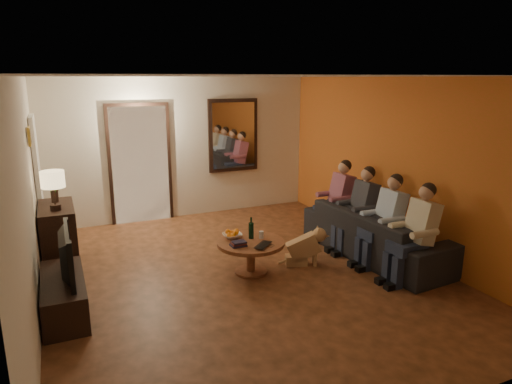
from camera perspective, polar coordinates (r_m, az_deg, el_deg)
name	(u,v)px	position (r m, az deg, el deg)	size (l,w,h in m)	color
floor	(245,274)	(6.27, -1.41, -10.24)	(5.00, 6.00, 0.01)	#402411
ceiling	(243,76)	(5.71, -1.57, 14.26)	(5.00, 6.00, 0.01)	white
back_wall	(183,149)	(8.66, -9.16, 5.39)	(5.00, 0.02, 2.60)	beige
front_wall	(408,266)	(3.41, 18.50, -8.80)	(5.00, 0.02, 2.60)	beige
left_wall	(28,201)	(5.44, -26.60, -1.07)	(0.02, 6.00, 2.60)	beige
right_wall	(398,166)	(7.17, 17.32, 3.15)	(0.02, 6.00, 2.60)	beige
orange_accent	(397,166)	(7.17, 17.26, 3.14)	(0.01, 6.00, 2.60)	#B8681F
kitchen_doorway	(140,165)	(8.51, -14.27, 3.28)	(1.00, 0.06, 2.10)	#FFE0A5
door_trim	(140,165)	(8.50, -14.26, 3.27)	(1.12, 0.04, 2.22)	black
fridge_glimpse	(154,172)	(8.59, -12.57, 2.45)	(0.45, 0.03, 1.70)	silver
mirror_frame	(233,135)	(8.90, -2.87, 7.08)	(1.00, 0.05, 1.40)	black
mirror_glass	(234,136)	(8.87, -2.80, 7.06)	(0.86, 0.02, 1.26)	white
white_door	(39,183)	(7.74, -25.52, 1.05)	(0.06, 0.85, 2.04)	white
framed_art	(29,136)	(6.63, -26.49, 6.28)	(0.03, 0.28, 0.24)	#B28C33
art_canvas	(30,136)	(6.62, -26.36, 6.29)	(0.01, 0.22, 0.18)	brown
dresser	(59,236)	(6.94, -23.40, -5.11)	(0.45, 0.99, 0.88)	black
table_lamp	(54,190)	(6.54, -23.96, 0.18)	(0.30, 0.30, 0.54)	beige
flower_vase	(54,187)	(6.98, -23.96, 0.58)	(0.14, 0.14, 0.44)	red
tv_stand	(64,295)	(5.67, -22.85, -11.84)	(0.45, 1.26, 0.42)	black
tv	(60,255)	(5.48, -23.34, -7.21)	(0.13, 0.97, 0.56)	black
sofa	(377,233)	(7.00, 14.90, -4.95)	(0.95, 2.44, 0.71)	black
person_a	(417,237)	(6.23, 19.49, -5.32)	(0.60, 0.40, 1.20)	tan
person_b	(386,224)	(6.65, 15.97, -3.83)	(0.60, 0.40, 1.20)	tan
person_c	(360,212)	(7.09, 12.89, -2.51)	(0.60, 0.40, 1.20)	tan
person_d	(338,203)	(7.56, 10.19, -1.34)	(0.60, 0.40, 1.20)	tan
dog	(303,246)	(6.51, 5.96, -6.72)	(0.56, 0.24, 0.56)	#A6764D
coffee_table	(251,257)	(6.24, -0.66, -8.11)	(0.91, 0.91, 0.45)	brown
bowl	(232,236)	(6.28, -2.98, -5.48)	(0.26, 0.26, 0.06)	white
oranges	(232,231)	(6.25, -2.99, -4.89)	(0.20, 0.20, 0.08)	orange
wine_bottle	(251,228)	(6.21, -0.61, -4.47)	(0.07, 0.07, 0.31)	black
wine_glass	(261,235)	(6.25, 0.67, -5.36)	(0.06, 0.06, 0.10)	silver
book_stack	(238,243)	(5.98, -2.23, -6.45)	(0.20, 0.15, 0.07)	black
laptop	(266,246)	(5.95, 1.30, -6.77)	(0.33, 0.21, 0.03)	black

